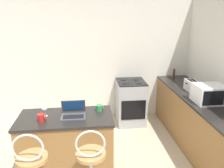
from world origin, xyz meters
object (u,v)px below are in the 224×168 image
at_px(mug_green, 99,108).
at_px(toaster, 191,85).
at_px(microwave, 209,94).
at_px(mug_red, 41,118).
at_px(stove_range, 131,102).
at_px(pepper_mill, 174,74).
at_px(laptop, 73,112).
at_px(wine_glass_tall, 44,109).

bearing_deg(mug_green, toaster, 21.87).
height_order(microwave, mug_red, microwave).
bearing_deg(stove_range, microwave, -51.28).
bearing_deg(pepper_mill, mug_red, -144.96).
distance_m(laptop, stove_range, 1.87).
distance_m(microwave, mug_green, 1.70).
bearing_deg(microwave, laptop, -173.47).
bearing_deg(pepper_mill, laptop, -142.13).
bearing_deg(laptop, stove_range, 53.39).
bearing_deg(pepper_mill, microwave, -88.52).
bearing_deg(pepper_mill, wine_glass_tall, -147.13).
bearing_deg(toaster, wine_glass_tall, -162.45).
xyz_separation_m(laptop, wine_glass_tall, (-0.38, 0.02, 0.05)).
bearing_deg(mug_red, laptop, 17.44).
xyz_separation_m(mug_red, mug_green, (0.75, 0.23, -0.01)).
xyz_separation_m(toaster, pepper_mill, (-0.01, 0.78, 0.01)).
relative_size(toaster, wine_glass_tall, 1.80).
height_order(microwave, toaster, microwave).
height_order(laptop, pepper_mill, pepper_mill).
relative_size(mug_red, mug_green, 0.95).
height_order(stove_range, mug_red, mug_red).
bearing_deg(wine_glass_tall, toaster, 17.55).
xyz_separation_m(microwave, stove_range, (-0.97, 1.21, -0.59)).
bearing_deg(mug_green, wine_glass_tall, -173.03).
distance_m(toaster, mug_red, 2.57).
relative_size(mug_red, wine_glass_tall, 0.68).
distance_m(wine_glass_tall, mug_green, 0.73).
distance_m(stove_range, mug_green, 1.59).
xyz_separation_m(mug_red, pepper_mill, (2.40, 1.68, 0.05)).
bearing_deg(toaster, pepper_mill, 90.41).
relative_size(microwave, wine_glass_tall, 3.09).
bearing_deg(mug_red, mug_green, 17.38).
relative_size(laptop, mug_green, 3.02).
distance_m(laptop, pepper_mill, 2.54).
relative_size(microwave, pepper_mill, 2.09).
bearing_deg(microwave, pepper_mill, 91.48).
relative_size(stove_range, pepper_mill, 4.23).
relative_size(stove_range, mug_green, 8.66).
relative_size(laptop, stove_range, 0.35).
relative_size(microwave, mug_green, 4.27).
bearing_deg(laptop, toaster, 21.09).
distance_m(laptop, mug_red, 0.41).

